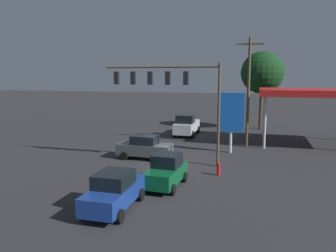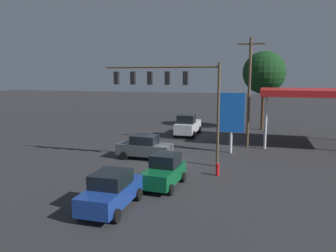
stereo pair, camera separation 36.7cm
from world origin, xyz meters
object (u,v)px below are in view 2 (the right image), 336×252
at_px(utility_pole, 249,90).
at_px(hatchback_crossing, 164,171).
at_px(pickup_parked, 188,126).
at_px(price_sign, 232,114).
at_px(sedan_far, 111,191).
at_px(street_tree, 264,73).
at_px(sedan_waiting, 145,147).
at_px(fire_hydrant, 218,169).
at_px(traffic_signal_assembly, 169,86).

bearing_deg(utility_pole, hatchback_crossing, 71.15).
height_order(utility_pole, pickup_parked, utility_pole).
height_order(price_sign, sedan_far, price_sign).
bearing_deg(street_tree, pickup_parked, 38.28).
height_order(utility_pole, sedan_waiting, utility_pole).
distance_m(pickup_parked, street_tree, 11.81).
height_order(sedan_waiting, street_tree, street_tree).
xyz_separation_m(pickup_parked, street_tree, (-8.02, -6.33, 5.92)).
height_order(price_sign, sedan_waiting, price_sign).
height_order(sedan_far, fire_hydrant, sedan_far).
bearing_deg(street_tree, traffic_signal_assembly, 69.40).
bearing_deg(sedan_waiting, street_tree, -116.40).
bearing_deg(fire_hydrant, utility_pole, -98.77).
bearing_deg(fire_hydrant, pickup_parked, -69.43).
bearing_deg(sedan_waiting, traffic_signal_assembly, 164.77).
xyz_separation_m(price_sign, sedan_far, (4.65, 13.99, -2.48)).
bearing_deg(sedan_waiting, pickup_parked, -94.35).
bearing_deg(street_tree, sedan_far, 75.37).
bearing_deg(sedan_far, street_tree, 165.06).
relative_size(sedan_far, hatchback_crossing, 1.13).
bearing_deg(hatchback_crossing, fire_hydrant, 140.22).
bearing_deg(pickup_parked, sedan_far, 2.51).
distance_m(traffic_signal_assembly, hatchback_crossing, 7.40).
xyz_separation_m(traffic_signal_assembly, sedan_waiting, (2.27, -0.66, -4.98)).
distance_m(pickup_parked, hatchback_crossing, 17.29).
distance_m(utility_pole, fire_hydrant, 10.96).
xyz_separation_m(sedan_waiting, fire_hydrant, (-6.34, 2.94, -0.51)).
xyz_separation_m(sedan_far, street_tree, (-7.18, -27.50, 6.08)).
bearing_deg(hatchback_crossing, sedan_waiting, -146.55).
relative_size(traffic_signal_assembly, hatchback_crossing, 2.32).
distance_m(pickup_parked, sedan_far, 21.19).
xyz_separation_m(utility_pole, sedan_far, (5.93, 16.78, -4.40)).
relative_size(hatchback_crossing, street_tree, 0.40).
xyz_separation_m(hatchback_crossing, fire_hydrant, (-2.85, -3.05, -0.51)).
relative_size(utility_pole, sedan_far, 2.30).
height_order(street_tree, fire_hydrant, street_tree).
height_order(pickup_parked, sedan_waiting, pickup_parked).
relative_size(pickup_parked, fire_hydrant, 5.92).
bearing_deg(sedan_waiting, sedan_far, 101.80).
bearing_deg(street_tree, utility_pole, 83.35).
relative_size(utility_pole, sedan_waiting, 2.29).
bearing_deg(utility_pole, price_sign, 65.47).
height_order(sedan_far, street_tree, street_tree).
xyz_separation_m(traffic_signal_assembly, pickup_parked, (1.21, -11.79, -4.82)).
distance_m(pickup_parked, fire_hydrant, 15.04).
bearing_deg(traffic_signal_assembly, fire_hydrant, 150.74).
height_order(price_sign, pickup_parked, price_sign).
bearing_deg(sedan_far, utility_pole, 160.23).
relative_size(sedan_waiting, hatchback_crossing, 1.14).
relative_size(utility_pole, price_sign, 1.93).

